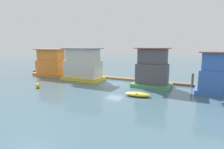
% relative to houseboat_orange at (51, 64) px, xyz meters
% --- Properties ---
extents(ground_plane, '(200.00, 200.00, 0.00)m').
position_rel_houseboat_orange_xyz_m(ground_plane, '(13.84, -0.34, -2.25)').
color(ground_plane, '#426070').
extents(dock_walkway, '(42.40, 1.47, 0.30)m').
position_rel_houseboat_orange_xyz_m(dock_walkway, '(13.84, 2.51, -2.10)').
color(dock_walkway, brown).
rests_on(dock_walkway, ground_plane).
extents(houseboat_orange, '(6.63, 3.29, 5.10)m').
position_rel_houseboat_orange_xyz_m(houseboat_orange, '(0.00, 0.00, 0.00)').
color(houseboat_orange, orange).
rests_on(houseboat_orange, ground_plane).
extents(houseboat_yellow, '(6.75, 3.60, 5.32)m').
position_rel_houseboat_orange_xyz_m(houseboat_yellow, '(8.14, -0.89, 0.16)').
color(houseboat_yellow, gold).
rests_on(houseboat_yellow, ground_plane).
extents(houseboat_green, '(5.28, 3.30, 5.42)m').
position_rel_houseboat_orange_xyz_m(houseboat_green, '(19.78, -0.77, 0.12)').
color(houseboat_green, '#4C9360').
rests_on(houseboat_green, ground_plane).
extents(dinghy_yellow, '(3.04, 1.54, 0.47)m').
position_rel_houseboat_orange_xyz_m(dinghy_yellow, '(19.50, -6.13, -2.01)').
color(dinghy_yellow, yellow).
rests_on(dinghy_yellow, ground_plane).
extents(mooring_post_centre, '(0.25, 0.25, 1.87)m').
position_rel_houseboat_orange_xyz_m(mooring_post_centre, '(7.89, 1.52, -1.31)').
color(mooring_post_centre, '#846B4C').
rests_on(mooring_post_centre, ground_plane).
extents(mooring_post_near_right, '(0.30, 0.30, 1.95)m').
position_rel_houseboat_orange_xyz_m(mooring_post_near_right, '(24.87, 1.52, -1.27)').
color(mooring_post_near_right, brown).
rests_on(mooring_post_near_right, ground_plane).
extents(mooring_post_far_left, '(0.25, 0.25, 1.65)m').
position_rel_houseboat_orange_xyz_m(mooring_post_far_left, '(20.34, 1.52, -1.42)').
color(mooring_post_far_left, brown).
rests_on(mooring_post_far_left, ground_plane).
extents(buoy_yellow, '(0.62, 0.62, 0.62)m').
position_rel_houseboat_orange_xyz_m(buoy_yellow, '(5.96, -8.36, -1.94)').
color(buoy_yellow, yellow).
rests_on(buoy_yellow, ground_plane).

